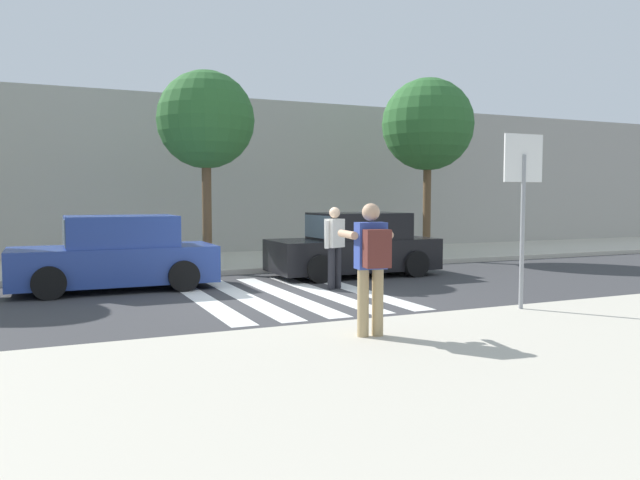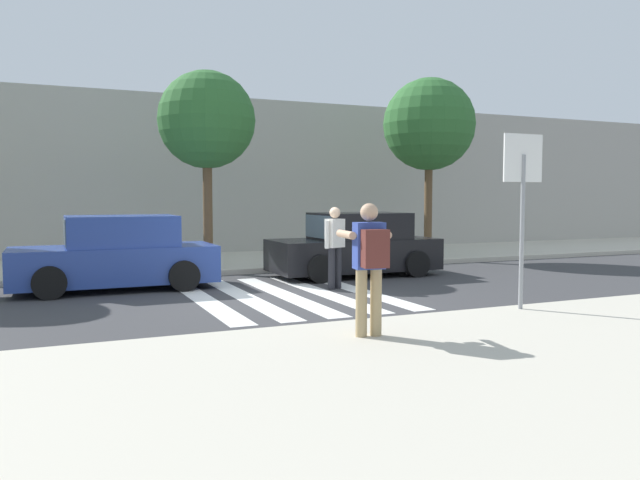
% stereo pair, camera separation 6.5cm
% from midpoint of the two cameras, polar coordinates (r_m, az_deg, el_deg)
% --- Properties ---
extents(ground_plane, '(120.00, 120.00, 0.00)m').
position_cam_midpoint_polar(ground_plane, '(12.25, -2.81, -5.16)').
color(ground_plane, '#38383A').
extents(sidewalk_near, '(60.00, 6.00, 0.14)m').
position_cam_midpoint_polar(sidewalk_near, '(6.93, 16.23, -11.91)').
color(sidewalk_near, beige).
rests_on(sidewalk_near, ground).
extents(sidewalk_far, '(60.00, 4.80, 0.14)m').
position_cam_midpoint_polar(sidewalk_far, '(17.92, -9.67, -2.06)').
color(sidewalk_far, beige).
rests_on(sidewalk_far, ground).
extents(building_facade_far, '(56.00, 4.00, 5.13)m').
position_cam_midpoint_polar(building_facade_far, '(22.13, -12.53, 5.52)').
color(building_facade_far, '#ADA89E').
rests_on(building_facade_far, ground).
extents(crosswalk_stripe_0, '(0.44, 5.20, 0.01)m').
position_cam_midpoint_polar(crosswalk_stripe_0, '(11.97, -10.36, -5.42)').
color(crosswalk_stripe_0, silver).
rests_on(crosswalk_stripe_0, ground).
extents(crosswalk_stripe_1, '(0.44, 5.20, 0.01)m').
position_cam_midpoint_polar(crosswalk_stripe_1, '(12.18, -6.68, -5.22)').
color(crosswalk_stripe_1, silver).
rests_on(crosswalk_stripe_1, ground).
extents(crosswalk_stripe_2, '(0.44, 5.20, 0.01)m').
position_cam_midpoint_polar(crosswalk_stripe_2, '(12.43, -3.14, -5.01)').
color(crosswalk_stripe_2, silver).
rests_on(crosswalk_stripe_2, ground).
extents(crosswalk_stripe_3, '(0.44, 5.20, 0.01)m').
position_cam_midpoint_polar(crosswalk_stripe_3, '(12.73, 0.25, -4.79)').
color(crosswalk_stripe_3, silver).
rests_on(crosswalk_stripe_3, ground).
extents(crosswalk_stripe_4, '(0.44, 5.20, 0.01)m').
position_cam_midpoint_polar(crosswalk_stripe_4, '(13.07, 3.46, -4.56)').
color(crosswalk_stripe_4, silver).
rests_on(crosswalk_stripe_4, ground).
extents(stop_sign, '(0.76, 0.08, 2.80)m').
position_cam_midpoint_polar(stop_sign, '(10.48, 18.20, 5.08)').
color(stop_sign, gray).
rests_on(stop_sign, sidewalk_near).
extents(photographer_with_backpack, '(0.66, 0.90, 1.72)m').
position_cam_midpoint_polar(photographer_with_backpack, '(8.03, 4.79, -1.61)').
color(photographer_with_backpack, tan).
rests_on(photographer_with_backpack, sidewalk_near).
extents(pedestrian_crossing, '(0.54, 0.37, 1.72)m').
position_cam_midpoint_polar(pedestrian_crossing, '(13.11, 1.51, -0.26)').
color(pedestrian_crossing, '#232328').
rests_on(pedestrian_crossing, ground).
extents(parked_car_blue, '(4.10, 1.92, 1.55)m').
position_cam_midpoint_polar(parked_car_blue, '(13.72, -17.96, -1.31)').
color(parked_car_blue, '#284293').
rests_on(parked_car_blue, ground).
extents(parked_car_black, '(4.10, 1.92, 1.55)m').
position_cam_midpoint_polar(parked_car_black, '(15.32, 3.37, -0.58)').
color(parked_car_black, black).
rests_on(parked_car_black, ground).
extents(street_tree_center, '(2.46, 2.46, 4.97)m').
position_cam_midpoint_polar(street_tree_center, '(16.27, -10.21, 10.68)').
color(street_tree_center, brown).
rests_on(street_tree_center, sidewalk_far).
extents(street_tree_east, '(2.78, 2.78, 5.37)m').
position_cam_midpoint_polar(street_tree_east, '(19.46, 10.05, 10.31)').
color(street_tree_east, brown).
rests_on(street_tree_east, sidewalk_far).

